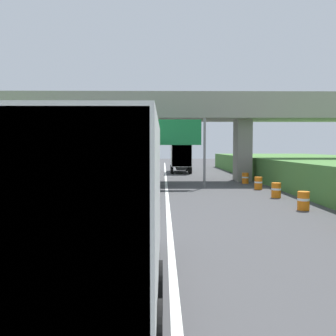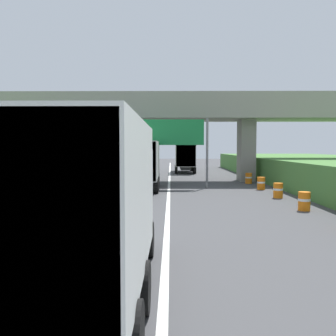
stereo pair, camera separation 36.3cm
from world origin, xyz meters
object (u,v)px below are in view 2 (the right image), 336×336
(overhead_highway_sign, at_px, (169,137))
(truck_black, at_px, (143,163))
(truck_white, at_px, (89,202))
(construction_barrel_2, at_px, (304,201))
(car_blue, at_px, (100,178))
(construction_barrel_3, at_px, (278,190))
(truck_green, at_px, (185,157))
(construction_barrel_5, at_px, (249,178))
(construction_barrel_4, at_px, (261,183))

(overhead_highway_sign, relative_size, truck_black, 0.81)
(truck_white, relative_size, construction_barrel_2, 8.11)
(car_blue, relative_size, construction_barrel_3, 4.56)
(overhead_highway_sign, bearing_deg, car_blue, -159.15)
(construction_barrel_3, bearing_deg, construction_barrel_2, -90.60)
(truck_green, bearing_deg, truck_white, -95.10)
(overhead_highway_sign, height_order, construction_barrel_2, overhead_highway_sign)
(truck_black, distance_m, construction_barrel_3, 9.63)
(truck_green, bearing_deg, car_blue, -109.68)
(truck_green, bearing_deg, construction_barrel_3, -78.06)
(truck_white, relative_size, car_blue, 1.78)
(truck_black, relative_size, truck_green, 1.00)
(truck_black, height_order, construction_barrel_5, truck_black)
(truck_black, xyz_separation_m, construction_barrel_4, (8.51, -0.08, -1.47))
(construction_barrel_4, bearing_deg, overhead_highway_sign, 169.99)
(truck_black, height_order, truck_white, same)
(truck_white, bearing_deg, construction_barrel_4, 66.71)
(truck_green, xyz_separation_m, car_blue, (-6.68, -18.67, -1.08))
(truck_white, distance_m, car_blue, 18.41)
(truck_black, distance_m, construction_barrel_4, 8.64)
(overhead_highway_sign, height_order, truck_green, overhead_highway_sign)
(truck_white, xyz_separation_m, construction_barrel_3, (8.00, 14.42, -1.47))
(truck_black, xyz_separation_m, truck_green, (3.72, 17.91, 0.00))
(overhead_highway_sign, relative_size, construction_barrel_2, 6.53)
(overhead_highway_sign, bearing_deg, construction_barrel_5, 25.32)
(truck_black, height_order, car_blue, truck_black)
(construction_barrel_3, bearing_deg, truck_black, 152.50)
(truck_white, height_order, construction_barrel_4, truck_white)
(car_blue, distance_m, construction_barrel_3, 11.97)
(construction_barrel_4, bearing_deg, car_blue, -176.60)
(truck_white, xyz_separation_m, construction_barrel_4, (8.07, 18.74, -1.47))
(construction_barrel_2, xyz_separation_m, construction_barrel_3, (0.05, 4.32, 0.00))
(truck_green, distance_m, construction_barrel_5, 14.58)
(construction_barrel_4, bearing_deg, truck_black, 179.48)
(truck_black, bearing_deg, car_blue, -165.62)
(truck_white, height_order, truck_green, same)
(car_blue, bearing_deg, truck_green, 70.32)
(construction_barrel_4, relative_size, construction_barrel_5, 1.00)
(truck_green, xyz_separation_m, construction_barrel_4, (4.79, -17.99, -1.47))
(truck_white, bearing_deg, construction_barrel_5, 70.62)
(truck_black, bearing_deg, construction_barrel_5, 26.37)
(truck_green, distance_m, car_blue, 19.86)
(construction_barrel_5, bearing_deg, car_blue, -156.53)
(truck_white, xyz_separation_m, construction_barrel_2, (7.95, 10.11, -1.47))
(truck_black, height_order, truck_green, same)
(construction_barrel_3, bearing_deg, truck_green, 101.94)
(construction_barrel_3, bearing_deg, truck_white, -119.01)
(construction_barrel_2, height_order, construction_barrel_4, same)
(truck_black, relative_size, construction_barrel_5, 8.11)
(construction_barrel_4, height_order, construction_barrel_5, same)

